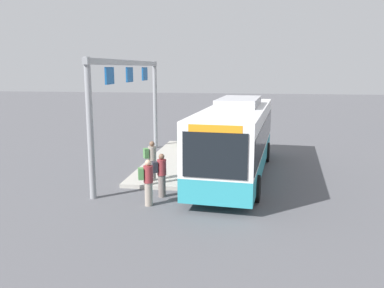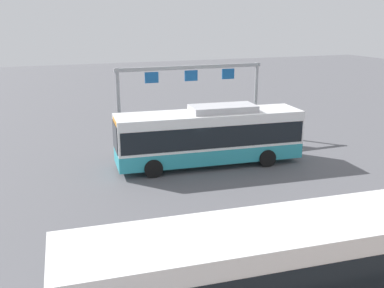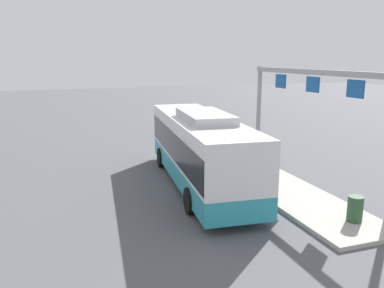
{
  "view_description": "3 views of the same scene",
  "coord_description": "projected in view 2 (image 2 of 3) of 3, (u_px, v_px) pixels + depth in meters",
  "views": [
    {
      "loc": [
        17.79,
        0.69,
        4.81
      ],
      "look_at": [
        1.44,
        -1.79,
        1.67
      ],
      "focal_mm": 37.52,
      "sensor_mm": 36.0,
      "label": 1
    },
    {
      "loc": [
        9.54,
        22.28,
        8.25
      ],
      "look_at": [
        0.77,
        -0.74,
        1.12
      ],
      "focal_mm": 41.2,
      "sensor_mm": 36.0,
      "label": 2
    },
    {
      "loc": [
        -15.88,
        5.81,
        5.68
      ],
      "look_at": [
        1.27,
        -0.06,
        1.65
      ],
      "focal_mm": 36.37,
      "sensor_mm": 36.0,
      "label": 3
    }
  ],
  "objects": [
    {
      "name": "trash_bin",
      "position": [
        266.0,
        131.0,
        30.58
      ],
      "size": [
        0.52,
        0.52,
        0.9
      ],
      "primitive_type": "cylinder",
      "color": "#2D5133",
      "rests_on": "platform_curb"
    },
    {
      "name": "platform_sign_gantry",
      "position": [
        191.0,
        86.0,
        29.4
      ],
      "size": [
        10.28,
        0.24,
        5.2
      ],
      "color": "gray",
      "rests_on": "ground"
    },
    {
      "name": "ground_plane",
      "position": [
        209.0,
        165.0,
        25.56
      ],
      "size": [
        120.0,
        120.0,
        0.0
      ],
      "primitive_type": "plane",
      "color": "#56565B"
    },
    {
      "name": "platform_curb",
      "position": [
        222.0,
        145.0,
        29.17
      ],
      "size": [
        10.0,
        2.8,
        0.16
      ],
      "primitive_type": "cube",
      "color": "#B2ADA3",
      "rests_on": "ground"
    },
    {
      "name": "person_waiting_mid",
      "position": [
        160.0,
        136.0,
        27.68
      ],
      "size": [
        0.53,
        0.61,
        1.67
      ],
      "rotation": [
        0.0,
        0.0,
        2.08
      ],
      "color": "slate",
      "rests_on": "platform_curb"
    },
    {
      "name": "person_boarding",
      "position": [
        120.0,
        145.0,
        26.34
      ],
      "size": [
        0.47,
        0.59,
        1.67
      ],
      "rotation": [
        0.0,
        0.0,
        1.92
      ],
      "color": "gray",
      "rests_on": "ground"
    },
    {
      "name": "bus_main",
      "position": [
        209.0,
        134.0,
        25.06
      ],
      "size": [
        10.79,
        3.45,
        3.46
      ],
      "rotation": [
        0.0,
        0.0,
        -0.09
      ],
      "color": "teal",
      "rests_on": "ground"
    },
    {
      "name": "person_waiting_near",
      "position": [
        138.0,
        144.0,
        26.47
      ],
      "size": [
        0.5,
        0.6,
        1.67
      ],
      "rotation": [
        0.0,
        0.0,
        2.0
      ],
      "color": "slate",
      "rests_on": "ground"
    },
    {
      "name": "bus_background_right",
      "position": [
        271.0,
        270.0,
        11.69
      ],
      "size": [
        11.39,
        3.38,
        3.1
      ],
      "rotation": [
        0.0,
        0.0,
        -0.08
      ],
      "color": "teal",
      "rests_on": "ground"
    }
  ]
}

